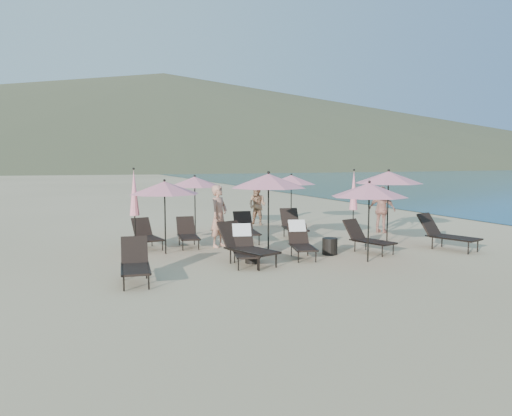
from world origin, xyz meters
name	(u,v)px	position (x,y,z in m)	size (l,w,h in m)	color
ground	(335,259)	(0.00, 0.00, 0.00)	(800.00, 800.00, 0.00)	#D6BA8C
volcanic_headland	(181,121)	(71.37, 302.62, 26.49)	(690.00, 690.00, 55.00)	brown
lounger_0	(135,263)	(-5.41, -0.49, 0.43)	(0.81, 1.66, 0.92)	black
lounger_1	(246,245)	(-2.47, 0.35, 0.49)	(1.22, 1.93, 1.04)	black
lounger_2	(244,246)	(-2.51, 0.37, 0.46)	(0.93, 1.65, 0.97)	black
lounger_3	(301,240)	(-0.73, 0.63, 0.46)	(0.94, 1.63, 0.96)	black
lounger_4	(367,238)	(1.38, 0.52, 0.42)	(1.01, 1.68, 0.90)	black
lounger_5	(446,233)	(3.82, -0.02, 0.48)	(1.21, 1.92, 1.03)	black
lounger_6	(147,235)	(-4.42, 3.65, 0.40)	(0.78, 1.57, 0.86)	black
lounger_7	(188,233)	(-3.20, 3.44, 0.40)	(0.76, 1.56, 0.86)	black
lounger_8	(246,228)	(-1.22, 3.55, 0.44)	(0.87, 1.71, 0.94)	black
lounger_9	(293,225)	(0.57, 3.67, 0.45)	(0.97, 1.77, 0.96)	black
umbrella_open_0	(165,188)	(-4.10, 2.47, 1.89)	(1.99, 1.99, 2.14)	black
umbrella_open_1	(268,181)	(-1.38, 1.38, 2.09)	(2.19, 2.19, 2.36)	black
umbrella_open_2	(388,177)	(3.14, 1.90, 2.10)	(2.20, 2.20, 2.37)	black
umbrella_open_3	(195,182)	(-2.31, 5.77, 1.89)	(1.98, 1.98, 2.13)	black
umbrella_open_4	(291,180)	(1.73, 6.17, 1.88)	(1.97, 1.97, 2.12)	black
umbrella_open_5	(369,190)	(0.58, -0.67, 1.90)	(2.00, 2.00, 2.15)	black
umbrella_closed_0	(354,191)	(2.23, 2.55, 1.65)	(0.28, 0.28, 2.37)	black
umbrella_closed_1	(134,193)	(-4.82, 3.30, 1.71)	(0.29, 0.29, 2.45)	black
side_table_0	(252,255)	(-2.29, 0.37, 0.20)	(0.37, 0.37, 0.41)	black
side_table_1	(330,246)	(0.19, 0.61, 0.23)	(0.44, 0.44, 0.47)	black
beachgoer_a	(219,216)	(-2.33, 2.99, 0.96)	(0.70, 0.46, 1.91)	tan
beachgoer_b	(257,205)	(0.70, 7.22, 0.81)	(0.79, 0.61, 1.62)	#9D7051
beachgoer_c	(382,210)	(4.08, 3.47, 0.85)	(1.00, 0.42, 1.70)	tan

